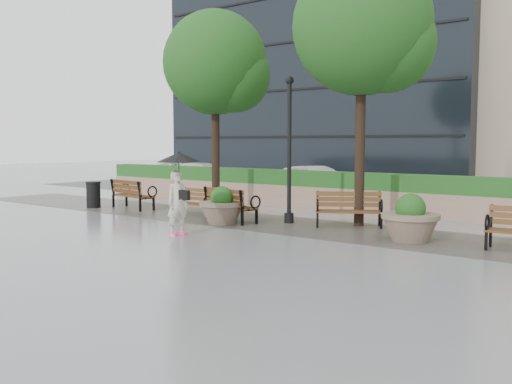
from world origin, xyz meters
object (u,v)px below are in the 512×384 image
Objects in this scene: planter_left at (222,209)px; planter_right at (410,223)px; bench_2 at (231,212)px; pedestrian at (178,185)px; bench_0 at (133,200)px; lamppost at (289,159)px; bench_3 at (349,217)px; car_left at (204,177)px; bench_1 at (195,208)px; car_right at (316,183)px; trash_bin at (93,195)px.

planter_right is (5.55, 0.54, 0.02)m from planter_left.
pedestrian is (0.60, -2.74, 0.99)m from bench_2.
bench_0 is 1.54× the size of planter_left.
lamppost is (6.45, 0.49, 1.58)m from bench_0.
bench_3 is at bearing 26.91° from planter_left.
car_left is at bearing -29.85° from bench_2.
bench_1 is at bearing -173.01° from bench_0.
car_left is (-8.38, 8.12, 0.25)m from planter_left.
bench_0 is 1.46× the size of planter_right.
lamppost reaches higher than bench_2.
pedestrian is (0.54, -2.27, 0.86)m from planter_left.
bench_2 is 0.49m from planter_left.
car_left is (-6.60, 7.42, 0.42)m from bench_1.
planter_right is (5.61, 0.08, 0.15)m from bench_2.
car_right is 10.27m from pedestrian.
trash_bin is (-6.33, -0.29, 0.15)m from bench_2.
trash_bin is at bearing -171.89° from lamppost.
bench_2 is 0.94× the size of pedestrian.
planter_left is at bearing -18.27° from bench_1.
lamppost reaches higher than planter_right.
planter_right reaches higher than bench_3.
car_left is 1.12× the size of car_right.
bench_0 is at bearing -178.55° from bench_1.
car_left reaches higher than bench_0.
bench_1 is 0.36× the size of car_left.
trash_bin is at bearing -178.23° from planter_right.
car_right is at bearing 23.90° from pedestrian.
planter_left is 11.67m from car_left.
bench_0 is 1.05× the size of bench_3.
bench_0 is at bearing -162.47° from car_left.
bench_3 is 0.46× the size of car_right.
lamppost is at bearing -132.16° from car_left.
bench_2 is 0.43× the size of car_left.
trash_bin is at bearing 178.46° from planter_left.
car_left is (-3.41, 7.32, 0.37)m from bench_0.
bench_2 is (4.90, -0.34, -0.01)m from bench_0.
planter_right is at bearing -49.09° from pedestrian.
planter_right is 4.38m from lamppost.
trash_bin is at bearing 157.00° from car_right.
bench_2 is 2.37m from lamppost.
bench_3 is at bearing -126.49° from car_left.
bench_0 is 8.09m from car_left.
pedestrian reaches higher than bench_3.
car_right is (-7.20, 7.21, 0.24)m from planter_right.
planter_right is at bearing 2.02° from bench_1.
bench_0 is 6.38m from pedestrian.
planter_left reaches higher than bench_2.
planter_right is (10.51, -0.26, 0.15)m from bench_0.
lamppost is 3.74m from pedestrian.
car_right reaches higher than bench_0.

